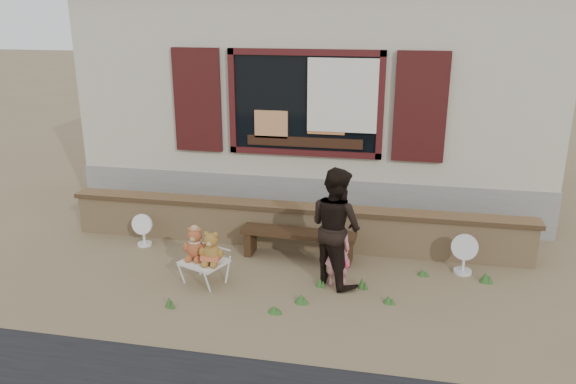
% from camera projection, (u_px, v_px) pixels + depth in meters
% --- Properties ---
extents(ground, '(80.00, 80.00, 0.00)m').
position_uv_depth(ground, '(279.00, 274.00, 7.75)').
color(ground, brown).
rests_on(ground, ground).
extents(shopfront, '(8.04, 5.13, 4.00)m').
position_uv_depth(shopfront, '(326.00, 87.00, 11.31)').
color(shopfront, '#AFA68E').
rests_on(shopfront, ground).
extents(brick_wall, '(7.10, 0.36, 0.67)m').
position_uv_depth(brick_wall, '(293.00, 225.00, 8.58)').
color(brick_wall, tan).
rests_on(brick_wall, ground).
extents(bench, '(1.69, 0.43, 0.43)m').
position_uv_depth(bench, '(298.00, 238.00, 8.14)').
color(bench, black).
rests_on(bench, ground).
extents(folding_chair, '(0.67, 0.63, 0.33)m').
position_uv_depth(folding_chair, '(204.00, 263.00, 7.40)').
color(folding_chair, silver).
rests_on(folding_chair, ground).
extents(teddy_bear_left, '(0.41, 0.39, 0.45)m').
position_uv_depth(teddy_bear_left, '(195.00, 243.00, 7.40)').
color(teddy_bear_left, brown).
rests_on(teddy_bear_left, folding_chair).
extents(teddy_bear_right, '(0.41, 0.39, 0.45)m').
position_uv_depth(teddy_bear_right, '(211.00, 247.00, 7.25)').
color(teddy_bear_right, brown).
rests_on(teddy_bear_right, folding_chair).
extents(child, '(0.41, 0.34, 0.96)m').
position_uv_depth(child, '(338.00, 251.00, 7.31)').
color(child, pink).
rests_on(child, ground).
extents(adult, '(0.98, 0.96, 1.59)m').
position_uv_depth(adult, '(336.00, 227.00, 7.29)').
color(adult, black).
rests_on(adult, ground).
extents(fan_left, '(0.32, 0.22, 0.52)m').
position_uv_depth(fan_left, '(143.00, 229.00, 8.62)').
color(fan_left, white).
rests_on(fan_left, ground).
extents(fan_right, '(0.38, 0.25, 0.58)m').
position_uv_depth(fan_right, '(464.00, 254.00, 7.69)').
color(fan_right, silver).
rests_on(fan_right, ground).
extents(grass_tufts, '(4.02, 1.63, 0.15)m').
position_uv_depth(grass_tufts, '(358.00, 289.00, 7.20)').
color(grass_tufts, '#305923').
rests_on(grass_tufts, ground).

